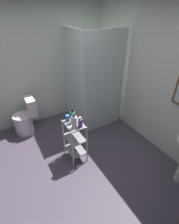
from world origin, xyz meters
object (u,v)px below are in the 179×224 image
Objects in this scene: conditioner_bottle_purple at (80,123)px; body_wash_bottle_green at (73,117)px; shower_stall at (91,103)px; rinse_cup at (68,118)px; toilet at (25,119)px; storage_cart at (75,138)px; lotion_bottle_white at (74,122)px.

body_wash_bottle_green is at bearing -166.90° from conditioner_bottle_purple.
shower_stall is 18.94× the size of rinse_cup.
rinse_cup is (1.06, 0.53, 0.48)m from toilet.
body_wash_bottle_green is 1.36× the size of conditioner_bottle_purple.
lotion_bottle_white reaches higher than storage_cart.
conditioner_bottle_purple is (0.17, 0.04, -0.03)m from body_wash_bottle_green.
body_wash_bottle_green reaches higher than storage_cart.
storage_cart is at bearing 25.90° from toilet.
lotion_bottle_white is at bearing 22.96° from toilet.
body_wash_bottle_green is (1.13, 0.58, 0.53)m from toilet.
rinse_cup is at bearing 26.44° from toilet.
storage_cart is at bearing -12.92° from body_wash_bottle_green.
rinse_cup is at bearing -158.88° from storage_cart.
body_wash_bottle_green is at bearing -45.21° from shower_stall.
conditioner_bottle_purple is (1.00, -0.79, 0.35)m from shower_stall.
conditioner_bottle_purple reaches higher than toilet.
storage_cart is 0.41m from body_wash_bottle_green.
toilet is (-0.31, -1.42, -0.15)m from shower_stall.
storage_cart is (0.87, -0.84, -0.03)m from shower_stall.
toilet is at bearing -102.22° from shower_stall.
body_wash_bottle_green is 0.11m from rinse_cup.
rinse_cup is (-0.24, -0.10, -0.02)m from conditioner_bottle_purple.
shower_stall reaches higher than toilet.
toilet is 1.38m from body_wash_bottle_green.
shower_stall is at bearing 77.78° from toilet.
shower_stall is 11.27× the size of conditioner_bottle_purple.
conditioner_bottle_purple is at bearing 25.63° from toilet.
rinse_cup is at bearing -49.84° from shower_stall.
conditioner_bottle_purple is at bearing 22.87° from storage_cart.
lotion_bottle_white reaches higher than toilet.
body_wash_bottle_green reaches higher than toilet.
shower_stall is 1.21m from rinse_cup.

